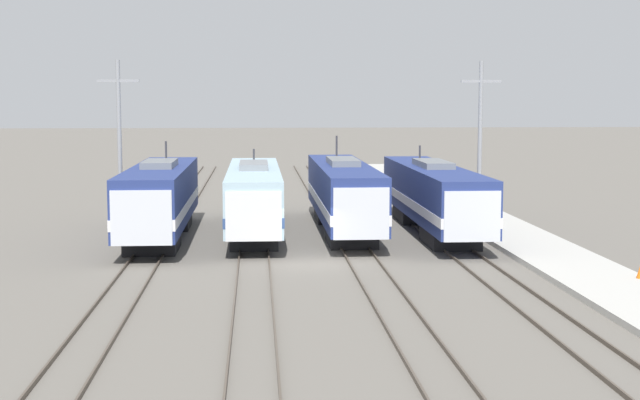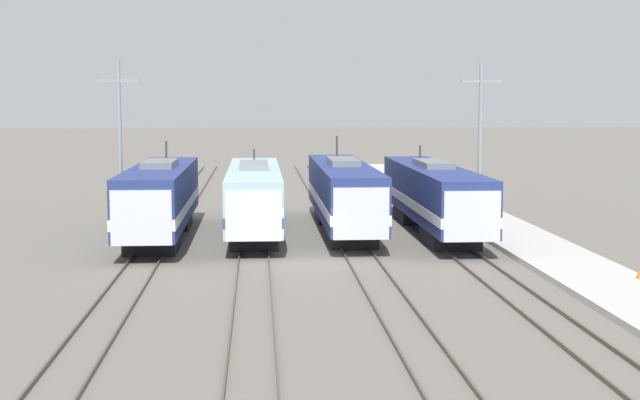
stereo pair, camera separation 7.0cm
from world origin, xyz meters
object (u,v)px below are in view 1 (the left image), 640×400
object	(u,v)px
locomotive_center_right	(344,195)
traffic_cone	(640,271)
locomotive_center_left	(254,198)
catenary_tower_right	(480,140)
locomotive_far_right	(434,196)
locomotive_far_left	(159,199)
catenary_tower_left	(119,141)

from	to	relation	value
locomotive_center_right	traffic_cone	bearing A→B (deg)	-54.67
locomotive_center_left	traffic_cone	xyz separation A→B (m)	(16.01, -15.07, -1.54)
locomotive_center_right	catenary_tower_right	distance (m)	8.85
locomotive_far_right	traffic_cone	world-z (taller)	locomotive_far_right
traffic_cone	locomotive_center_left	bearing A→B (deg)	136.73
locomotive_far_left	catenary_tower_right	world-z (taller)	catenary_tower_right
locomotive_center_right	catenary_tower_right	size ratio (longest dim) A/B	1.86
catenary_tower_right	traffic_cone	world-z (taller)	catenary_tower_right
traffic_cone	locomotive_far_left	bearing A→B (deg)	147.50
locomotive_far_left	traffic_cone	xyz separation A→B (m)	(21.15, -13.48, -1.65)
locomotive_center_left	traffic_cone	size ratio (longest dim) A/B	29.42
locomotive_center_left	traffic_cone	world-z (taller)	locomotive_center_left
locomotive_far_left	traffic_cone	distance (m)	25.14
locomotive_far_left	locomotive_center_left	xyz separation A→B (m)	(5.15, 1.59, -0.11)
locomotive_far_left	locomotive_center_right	bearing A→B (deg)	10.15
locomotive_center_left	catenary_tower_left	distance (m)	8.44
locomotive_far_left	locomotive_far_right	world-z (taller)	locomotive_far_left
locomotive_far_right	traffic_cone	bearing A→B (deg)	-68.85
locomotive_center_right	catenary_tower_left	size ratio (longest dim) A/B	1.86
locomotive_far_left	locomotive_far_right	distance (m)	15.50
catenary_tower_left	locomotive_far_right	bearing A→B (deg)	-5.62
locomotive_center_left	locomotive_center_right	distance (m)	5.15
locomotive_center_left	locomotive_far_right	bearing A→B (deg)	-1.66
locomotive_center_left	locomotive_far_right	distance (m)	10.30
locomotive_far_left	catenary_tower_left	bearing A→B (deg)	129.60
locomotive_far_left	catenary_tower_left	size ratio (longest dim) A/B	1.67
locomotive_center_right	traffic_cone	xyz separation A→B (m)	(10.86, -15.32, -1.62)
locomotive_far_left	catenary_tower_right	xyz separation A→B (m)	(18.49, 3.06, 3.07)
catenary_tower_right	traffic_cone	bearing A→B (deg)	-80.86
catenary_tower_right	locomotive_far_left	bearing A→B (deg)	-170.60
catenary_tower_left	traffic_cone	distance (m)	29.27
catenary_tower_left	catenary_tower_right	size ratio (longest dim) A/B	1.00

